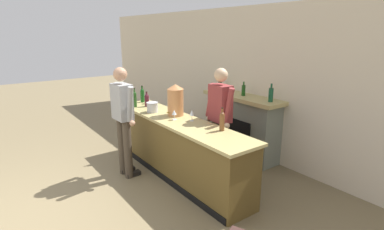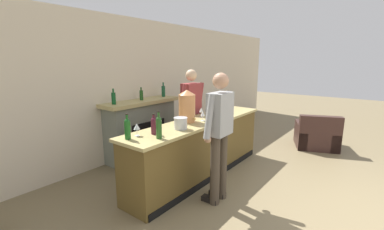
{
  "view_description": "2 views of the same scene",
  "coord_description": "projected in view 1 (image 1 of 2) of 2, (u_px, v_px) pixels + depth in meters",
  "views": [
    {
      "loc": [
        3.63,
        0.16,
        2.3
      ],
      "look_at": [
        0.09,
        2.78,
        1.07
      ],
      "focal_mm": 28.0,
      "sensor_mm": 36.0,
      "label": 1
    },
    {
      "loc": [
        -3.48,
        0.26,
        1.93
      ],
      "look_at": [
        -0.16,
        2.82,
        1.04
      ],
      "focal_mm": 24.0,
      "sensor_mm": 36.0,
      "label": 2
    }
  ],
  "objects": [
    {
      "name": "wall_back_panel",
      "position": [
        259.0,
        84.0,
        5.47
      ],
      "size": [
        12.0,
        0.07,
        2.75
      ],
      "color": "beige",
      "rests_on": "ground_plane"
    },
    {
      "name": "bar_counter",
      "position": [
        178.0,
        148.0,
        4.83
      ],
      "size": [
        3.07,
        0.64,
        0.97
      ],
      "color": "brown",
      "rests_on": "ground_plane"
    },
    {
      "name": "fireplace_stone",
      "position": [
        242.0,
        125.0,
        5.64
      ],
      "size": [
        1.66,
        0.52,
        1.47
      ],
      "color": "slate",
      "rests_on": "ground_plane"
    },
    {
      "name": "potted_plant_corner",
      "position": [
        145.0,
        113.0,
        7.58
      ],
      "size": [
        0.41,
        0.36,
        0.68
      ],
      "color": "#936745",
      "rests_on": "ground_plane"
    },
    {
      "name": "person_customer",
      "position": [
        123.0,
        118.0,
        4.71
      ],
      "size": [
        0.66,
        0.31,
        1.78
      ],
      "color": "#44392C",
      "rests_on": "ground_plane"
    },
    {
      "name": "person_bartender",
      "position": [
        220.0,
        119.0,
        4.67
      ],
      "size": [
        0.66,
        0.33,
        1.77
      ],
      "color": "#454732",
      "rests_on": "ground_plane"
    },
    {
      "name": "copper_dispenser",
      "position": [
        175.0,
        100.0,
        4.87
      ],
      "size": [
        0.27,
        0.31,
        0.52
      ],
      "color": "#C27E4A",
      "rests_on": "bar_counter"
    },
    {
      "name": "ice_bucket_steel",
      "position": [
        152.0,
        107.0,
        5.11
      ],
      "size": [
        0.2,
        0.2,
        0.17
      ],
      "color": "silver",
      "rests_on": "bar_counter"
    },
    {
      "name": "wine_bottle_port_short",
      "position": [
        135.0,
        99.0,
        5.44
      ],
      "size": [
        0.07,
        0.07,
        0.35
      ],
      "color": "#234F1D",
      "rests_on": "bar_counter"
    },
    {
      "name": "wine_bottle_chardonnay_pale",
      "position": [
        142.0,
        95.0,
        5.81
      ],
      "size": [
        0.08,
        0.08,
        0.33
      ],
      "color": "#17531A",
      "rests_on": "bar_counter"
    },
    {
      "name": "wine_bottle_rose_blush",
      "position": [
        222.0,
        120.0,
        4.13
      ],
      "size": [
        0.07,
        0.07,
        0.33
      ],
      "color": "brown",
      "rests_on": "bar_counter"
    },
    {
      "name": "wine_bottle_riesling_slim",
      "position": [
        147.0,
        100.0,
        5.48
      ],
      "size": [
        0.08,
        0.08,
        0.28
      ],
      "color": "#4B1826",
      "rests_on": "bar_counter"
    },
    {
      "name": "wine_glass_mid_counter",
      "position": [
        174.0,
        113.0,
        4.65
      ],
      "size": [
        0.08,
        0.08,
        0.16
      ],
      "color": "silver",
      "rests_on": "bar_counter"
    },
    {
      "name": "wine_glass_near_bucket",
      "position": [
        147.0,
        97.0,
        5.7
      ],
      "size": [
        0.09,
        0.09,
        0.17
      ],
      "color": "silver",
      "rests_on": "bar_counter"
    },
    {
      "name": "wine_glass_front_left",
      "position": [
        192.0,
        113.0,
        4.59
      ],
      "size": [
        0.07,
        0.07,
        0.17
      ],
      "color": "silver",
      "rests_on": "bar_counter"
    }
  ]
}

